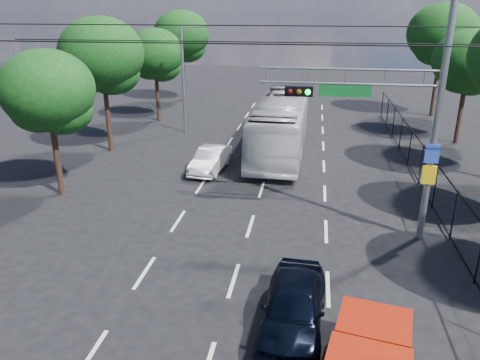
% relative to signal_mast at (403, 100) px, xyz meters
% --- Properties ---
extents(lane_markings, '(6.12, 38.00, 0.01)m').
position_rel_signal_mast_xyz_m(lane_markings, '(-5.28, 6.01, -5.24)').
color(lane_markings, beige).
rests_on(lane_markings, ground).
extents(signal_mast, '(6.43, 0.39, 9.50)m').
position_rel_signal_mast_xyz_m(signal_mast, '(0.00, 0.00, 0.00)').
color(signal_mast, slate).
rests_on(signal_mast, ground).
extents(streetlight_left, '(2.09, 0.22, 7.08)m').
position_rel_signal_mast_xyz_m(streetlight_left, '(-11.62, 14.01, -1.30)').
color(streetlight_left, slate).
rests_on(streetlight_left, ground).
extents(utility_wires, '(22.00, 5.04, 0.74)m').
position_rel_signal_mast_xyz_m(utility_wires, '(-5.28, 0.84, 1.99)').
color(utility_wires, black).
rests_on(utility_wires, ground).
extents(fence_right, '(0.06, 34.03, 2.00)m').
position_rel_signal_mast_xyz_m(fence_right, '(2.32, 4.18, -4.21)').
color(fence_right, black).
rests_on(fence_right, ground).
extents(tree_right_d, '(4.32, 4.32, 7.02)m').
position_rel_signal_mast_xyz_m(tree_right_d, '(6.13, 14.03, -0.39)').
color(tree_right_d, black).
rests_on(tree_right_d, ground).
extents(tree_right_e, '(5.28, 5.28, 8.58)m').
position_rel_signal_mast_xyz_m(tree_right_e, '(6.33, 22.03, 0.69)').
color(tree_right_e, black).
rests_on(tree_right_e, ground).
extents(tree_left_b, '(4.08, 4.08, 6.63)m').
position_rel_signal_mast_xyz_m(tree_left_b, '(-14.47, 2.03, -0.66)').
color(tree_left_b, black).
rests_on(tree_left_b, ground).
extents(tree_left_c, '(4.80, 4.80, 7.80)m').
position_rel_signal_mast_xyz_m(tree_left_c, '(-15.07, 9.03, 0.15)').
color(tree_left_c, black).
rests_on(tree_left_c, ground).
extents(tree_left_d, '(4.20, 4.20, 6.83)m').
position_rel_signal_mast_xyz_m(tree_left_d, '(-14.67, 17.03, -0.52)').
color(tree_left_d, black).
rests_on(tree_left_d, ground).
extents(tree_left_e, '(4.92, 4.92, 7.99)m').
position_rel_signal_mast_xyz_m(tree_left_e, '(-14.87, 25.03, 0.29)').
color(tree_left_e, black).
rests_on(tree_left_e, ground).
extents(navy_hatchback, '(1.88, 4.21, 1.41)m').
position_rel_signal_mast_xyz_m(navy_hatchback, '(-3.28, -6.05, -4.54)').
color(navy_hatchback, black).
rests_on(navy_hatchback, ground).
extents(white_bus, '(2.94, 11.82, 3.28)m').
position_rel_signal_mast_xyz_m(white_bus, '(-4.89, 10.44, -3.60)').
color(white_bus, silver).
rests_on(white_bus, ground).
extents(white_van, '(1.73, 3.93, 1.25)m').
position_rel_signal_mast_xyz_m(white_van, '(-8.28, 6.33, -4.62)').
color(white_van, silver).
rests_on(white_van, ground).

